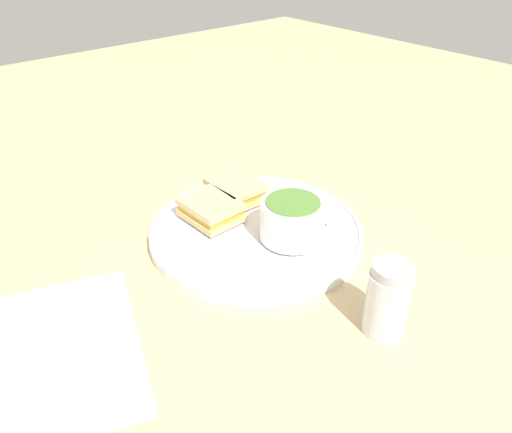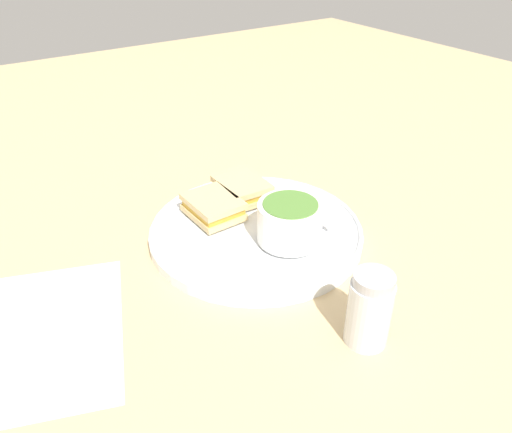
{
  "view_description": "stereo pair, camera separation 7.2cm",
  "coord_description": "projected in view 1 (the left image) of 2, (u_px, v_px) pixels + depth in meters",
  "views": [
    {
      "loc": [
        -0.4,
        -0.46,
        0.42
      ],
      "look_at": [
        0.0,
        0.0,
        0.04
      ],
      "focal_mm": 35.0,
      "sensor_mm": 36.0,
      "label": 1
    },
    {
      "loc": [
        -0.34,
        -0.51,
        0.42
      ],
      "look_at": [
        0.0,
        0.0,
        0.04
      ],
      "focal_mm": 35.0,
      "sensor_mm": 36.0,
      "label": 2
    }
  ],
  "objects": [
    {
      "name": "spoon",
      "position": [
        294.0,
        201.0,
        0.78
      ],
      "size": [
        0.03,
        0.1,
        0.01
      ],
      "rotation": [
        0.0,
        0.0,
        7.78
      ],
      "color": "silver",
      "rests_on": "plate"
    },
    {
      "name": "sandwich_half_far",
      "position": [
        211.0,
        209.0,
        0.74
      ],
      "size": [
        0.07,
        0.09,
        0.03
      ],
      "rotation": [
        0.0,
        0.0,
        1.6
      ],
      "color": "#DBBC7F",
      "rests_on": "plate"
    },
    {
      "name": "sandwich_half_near",
      "position": [
        236.0,
        190.0,
        0.79
      ],
      "size": [
        0.07,
        0.09,
        0.03
      ],
      "rotation": [
        0.0,
        0.0,
        1.53
      ],
      "color": "#DBBC7F",
      "rests_on": "plate"
    },
    {
      "name": "ground_plane",
      "position": [
        256.0,
        236.0,
        0.74
      ],
      "size": [
        2.4,
        2.4,
        0.0
      ],
      "primitive_type": "plane",
      "color": "#D1B27F"
    },
    {
      "name": "plate",
      "position": [
        256.0,
        231.0,
        0.74
      ],
      "size": [
        0.31,
        0.31,
        0.02
      ],
      "color": "white",
      "rests_on": "ground_plane"
    },
    {
      "name": "soup_bowl",
      "position": [
        292.0,
        219.0,
        0.69
      ],
      "size": [
        0.09,
        0.09,
        0.06
      ],
      "color": "white",
      "rests_on": "plate"
    },
    {
      "name": "salt_shaker",
      "position": [
        388.0,
        299.0,
        0.56
      ],
      "size": [
        0.05,
        0.05,
        0.09
      ],
      "color": "silver",
      "rests_on": "ground_plane"
    },
    {
      "name": "menu_sheet",
      "position": [
        50.0,
        354.0,
        0.55
      ],
      "size": [
        0.26,
        0.29,
        0.0
      ],
      "rotation": [
        0.0,
        0.0,
        -0.34
      ],
      "color": "white",
      "rests_on": "ground_plane"
    }
  ]
}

